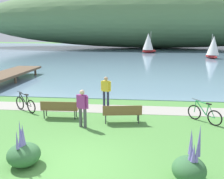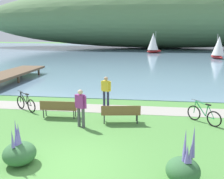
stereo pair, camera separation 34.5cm
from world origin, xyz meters
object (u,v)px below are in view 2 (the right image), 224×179
person_at_shoreline (106,89)px  sailboat_nearest_to_shore (153,43)px  park_bench_further_along (121,112)px  park_bench_near_camera (59,108)px  sailboat_mid_bay (218,47)px  person_on_the_grass (81,106)px  bicycle_leaning_near_bench (204,115)px  bicycle_beside_path (26,103)px

person_at_shoreline → sailboat_nearest_to_shore: (4.02, 38.04, 1.15)m
park_bench_further_along → person_at_shoreline: 2.81m
park_bench_near_camera → person_at_shoreline: bearing=47.9°
park_bench_near_camera → sailboat_mid_bay: sailboat_mid_bay is taller
park_bench_near_camera → sailboat_nearest_to_shore: 40.74m
park_bench_near_camera → person_at_shoreline: size_ratio=1.06×
sailboat_nearest_to_shore → person_on_the_grass: bearing=-96.4°
bicycle_leaning_near_bench → sailboat_mid_bay: (9.05, 29.76, 1.49)m
park_bench_further_along → person_on_the_grass: (-1.70, -0.68, 0.46)m
bicycle_leaning_near_bench → sailboat_nearest_to_shore: (-0.87, 40.12, 1.73)m
bicycle_leaning_near_bench → sailboat_nearest_to_shore: size_ratio=0.30×
bicycle_beside_path → sailboat_mid_bay: (18.10, 29.04, 1.49)m
person_on_the_grass → park_bench_further_along: bearing=21.8°
bicycle_leaning_near_bench → person_at_shoreline: person_at_shoreline is taller
bicycle_leaning_near_bench → sailboat_mid_bay: 31.14m
sailboat_nearest_to_shore → bicycle_beside_path: bearing=-101.7°
person_at_shoreline → person_on_the_grass: bearing=-100.9°
sailboat_nearest_to_shore → sailboat_mid_bay: (9.92, -10.35, -0.24)m
park_bench_near_camera → sailboat_nearest_to_shore: (6.02, 40.26, 1.60)m
park_bench_near_camera → person_on_the_grass: size_ratio=1.06×
person_at_shoreline → person_on_the_grass: (-0.63, -3.24, 0.00)m
park_bench_further_along → person_on_the_grass: bearing=-158.2°
park_bench_further_along → bicycle_beside_path: bearing=167.1°
park_bench_near_camera → sailboat_nearest_to_shore: sailboat_nearest_to_shore is taller
sailboat_nearest_to_shore → sailboat_mid_bay: 14.34m
bicycle_beside_path → person_at_shoreline: person_at_shoreline is taller
bicycle_beside_path → bicycle_leaning_near_bench: bearing=-4.6°
person_on_the_grass → bicycle_leaning_near_bench: bearing=11.9°
person_on_the_grass → sailboat_nearest_to_shore: (4.64, 41.28, 1.15)m
park_bench_further_along → sailboat_mid_bay: 32.89m
park_bench_near_camera → park_bench_further_along: 3.10m
park_bench_further_along → sailboat_mid_bay: sailboat_mid_bay is taller
bicycle_beside_path → park_bench_near_camera: bearing=-21.9°
bicycle_beside_path → person_at_shoreline: size_ratio=0.89×
bicycle_leaning_near_bench → bicycle_beside_path: bearing=175.4°
park_bench_near_camera → sailboat_nearest_to_shore: bearing=81.5°
park_bench_near_camera → sailboat_nearest_to_shore: size_ratio=0.41×
park_bench_near_camera → bicycle_beside_path: 2.33m
person_on_the_grass → sailboat_nearest_to_shore: sailboat_nearest_to_shore is taller
park_bench_further_along → sailboat_mid_bay: (12.85, 30.24, 1.37)m
person_on_the_grass → sailboat_nearest_to_shore: bearing=83.6°
bicycle_beside_path → person_on_the_grass: (3.54, -1.88, 0.58)m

